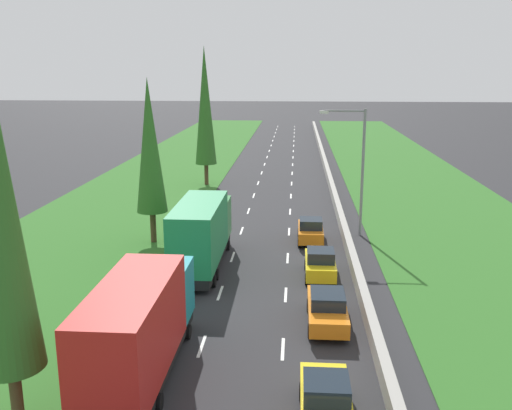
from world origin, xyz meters
name	(u,v)px	position (x,y,z in m)	size (l,w,h in m)	color
ground_plane	(276,178)	(0.00, 60.00, 0.00)	(300.00, 300.00, 0.00)	#28282B
grass_verge_left	(162,176)	(-12.65, 60.00, 0.02)	(14.00, 140.00, 0.04)	#2D6623
grass_verge_right	(409,180)	(14.35, 60.00, 0.02)	(14.00, 140.00, 0.04)	#2D6623
median_barrier	(328,175)	(5.70, 60.00, 0.42)	(0.44, 120.00, 0.85)	#9E9B93
lane_markings	(276,178)	(0.00, 60.00, 0.01)	(3.64, 116.00, 0.01)	white
yellow_hatchback_right_lane	(326,400)	(3.30, 15.97, 0.84)	(1.74, 3.90, 1.72)	yellow
orange_sedan_right_lane	(327,308)	(3.74, 23.56, 0.81)	(1.82, 4.50, 1.64)	orange
yellow_hatchback_right_lane_fourth	(320,263)	(3.65, 29.75, 0.84)	(1.74, 3.90, 1.72)	yellow
red_box_truck_left_lane	(140,327)	(-3.59, 18.19, 2.18)	(2.46, 9.40, 4.18)	black
green_box_truck_left_lane	(202,233)	(-3.33, 30.92, 2.18)	(2.46, 9.40, 4.18)	black
orange_hatchback_right_lane	(311,230)	(3.25, 36.53, 0.84)	(1.74, 3.90, 1.72)	orange
poplar_tree_second	(150,146)	(-7.53, 35.75, 6.64)	(2.08, 2.08, 11.17)	#4C3823
poplar_tree_third	(205,106)	(-6.99, 55.79, 8.01)	(2.15, 2.15, 13.91)	#4C3823
street_light_mast	(358,163)	(6.50, 38.49, 5.23)	(3.20, 0.28, 9.00)	gray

